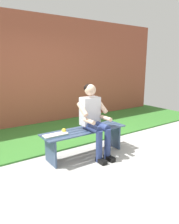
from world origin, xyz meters
name	(u,v)px	position (x,y,z in m)	size (l,w,h in m)	color
ground_plane	(54,207)	(1.08, 1.00, -0.02)	(10.00, 7.00, 0.04)	#B2B2AD
grass_strip	(50,132)	(0.00, -1.53, 0.01)	(9.00, 2.32, 0.03)	#387A2D
brick_wall	(14,71)	(0.50, -2.47, 1.43)	(9.50, 0.24, 2.87)	#9E4C38
bench_near	(85,136)	(0.00, 0.00, 0.36)	(1.58, 0.45, 0.48)	#384C6B
person_seated	(94,117)	(-0.13, 0.10, 0.71)	(0.50, 0.69, 1.28)	silver
apple	(64,131)	(0.39, -0.05, 0.51)	(0.08, 0.08, 0.08)	gold
book_open	(56,135)	(0.57, 0.00, 0.49)	(0.41, 0.16, 0.02)	white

